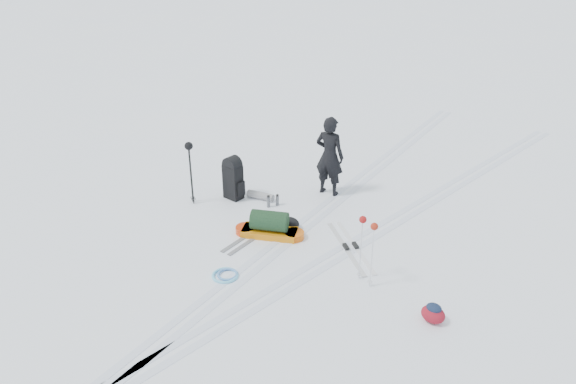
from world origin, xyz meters
name	(u,v)px	position (x,y,z in m)	size (l,w,h in m)	color
ground	(293,235)	(0.00, 0.00, 0.00)	(200.00, 200.00, 0.00)	white
ski_tracks	(342,226)	(0.61, 0.88, 0.00)	(3.38, 17.97, 0.01)	silver
skier	(330,156)	(-0.45, 1.96, 0.92)	(0.67, 0.44, 1.83)	black
pulk_sled	(270,226)	(-0.35, -0.30, 0.20)	(1.43, 0.95, 0.53)	orange
expedition_rucksack	(236,179)	(-1.94, 0.51, 0.46)	(1.05, 0.61, 1.00)	black
ski_poles_black	(189,154)	(-2.56, -0.24, 1.17)	(0.20, 0.18, 1.44)	black
ski_poles_silver	(368,230)	(1.95, -0.52, 1.05)	(0.39, 0.21, 1.26)	silver
touring_skis_grey	(255,234)	(-0.61, -0.44, 0.01)	(0.29, 1.78, 0.07)	gray
touring_skis_white	(351,247)	(1.18, 0.28, 0.02)	(1.71, 1.42, 0.07)	#B8BABE
rope_coil	(226,275)	(-0.09, -1.84, 0.03)	(0.50, 0.50, 0.06)	#62C9F0
small_daypack	(433,313)	(3.32, -0.77, 0.16)	(0.47, 0.41, 0.33)	maroon
thermos_pair	(273,201)	(-1.06, 0.70, 0.13)	(0.19, 0.27, 0.28)	#595B60
stuff_sack	(291,223)	(-0.18, 0.17, 0.12)	(0.40, 0.32, 0.24)	black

